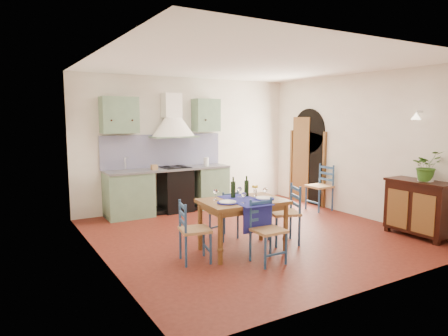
{
  "coord_description": "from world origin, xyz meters",
  "views": [
    {
      "loc": [
        -3.76,
        -5.4,
        1.97
      ],
      "look_at": [
        -0.39,
        0.3,
        1.12
      ],
      "focal_mm": 32.0,
      "sensor_mm": 36.0,
      "label": 1
    }
  ],
  "objects": [
    {
      "name": "chair_left",
      "position": [
        -1.45,
        -0.67,
        0.44
      ],
      "size": [
        0.47,
        0.47,
        0.84
      ],
      "color": "navy",
      "rests_on": "ground"
    },
    {
      "name": "chair_right",
      "position": [
        0.16,
        -0.67,
        0.48
      ],
      "size": [
        0.55,
        0.55,
        0.92
      ],
      "color": "navy",
      "rests_on": "ground"
    },
    {
      "name": "potted_plant",
      "position": [
        2.28,
        -1.58,
        1.18
      ],
      "size": [
        0.52,
        0.47,
        0.49
      ],
      "primitive_type": "imported",
      "rotation": [
        0.0,
        0.0,
        -0.21
      ],
      "color": "#315F1C",
      "rests_on": "sideboard"
    },
    {
      "name": "sideboard",
      "position": [
        2.26,
        -1.51,
        0.51
      ],
      "size": [
        0.5,
        1.05,
        0.94
      ],
      "color": "black",
      "rests_on": "ground"
    },
    {
      "name": "dining_table",
      "position": [
        -0.63,
        -0.65,
        0.68
      ],
      "size": [
        1.25,
        0.95,
        1.08
      ],
      "color": "brown",
      "rests_on": "ground"
    },
    {
      "name": "right_wall",
      "position": [
        2.5,
        0.28,
        1.34
      ],
      "size": [
        0.26,
        5.0,
        2.8
      ],
      "color": "white",
      "rests_on": "ground"
    },
    {
      "name": "back_wall",
      "position": [
        -0.47,
        2.29,
        1.05
      ],
      "size": [
        5.0,
        0.96,
        2.8
      ],
      "color": "white",
      "rests_on": "ground"
    },
    {
      "name": "ceiling",
      "position": [
        0.0,
        0.0,
        2.8
      ],
      "size": [
        5.0,
        5.0,
        0.01
      ],
      "primitive_type": "cube",
      "color": "white",
      "rests_on": "back_wall"
    },
    {
      "name": "chair_spare",
      "position": [
        2.23,
        0.72,
        0.5
      ],
      "size": [
        0.45,
        0.45,
        0.96
      ],
      "color": "navy",
      "rests_on": "ground"
    },
    {
      "name": "chair_far",
      "position": [
        -0.55,
        0.01,
        0.42
      ],
      "size": [
        0.44,
        0.44,
        0.8
      ],
      "color": "navy",
      "rests_on": "ground"
    },
    {
      "name": "floor",
      "position": [
        0.0,
        0.0,
        0.0
      ],
      "size": [
        5.0,
        5.0,
        0.0
      ],
      "primitive_type": "plane",
      "color": "#49160F",
      "rests_on": "ground"
    },
    {
      "name": "left_wall",
      "position": [
        -2.5,
        0.0,
        1.4
      ],
      "size": [
        0.04,
        5.0,
        2.8
      ],
      "primitive_type": "cube",
      "color": "white",
      "rests_on": "ground"
    },
    {
      "name": "chair_near",
      "position": [
        -0.6,
        -1.19,
        0.44
      ],
      "size": [
        0.4,
        0.4,
        0.86
      ],
      "color": "navy",
      "rests_on": "ground"
    }
  ]
}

